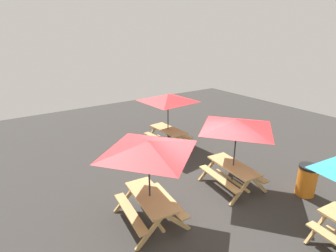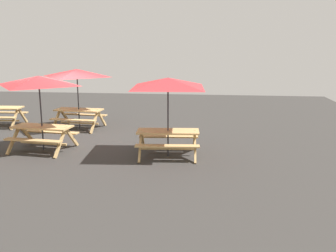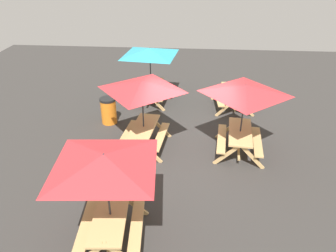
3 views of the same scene
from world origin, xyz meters
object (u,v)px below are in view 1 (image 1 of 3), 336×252
(picnic_table_4, at_px, (149,153))
(trash_bin_orange, at_px, (307,180))
(picnic_table_2, at_px, (237,129))
(picnic_table_1, at_px, (168,102))

(picnic_table_4, relative_size, trash_bin_orange, 2.38)
(picnic_table_2, bearing_deg, picnic_table_1, 3.70)
(picnic_table_2, height_order, trash_bin_orange, picnic_table_2)
(picnic_table_2, xyz_separation_m, trash_bin_orange, (-1.59, -1.54, -1.49))
(picnic_table_4, height_order, trash_bin_orange, picnic_table_4)
(picnic_table_2, distance_m, picnic_table_4, 3.04)
(picnic_table_4, bearing_deg, picnic_table_2, -85.81)
(picnic_table_2, relative_size, trash_bin_orange, 2.38)
(picnic_table_2, xyz_separation_m, picnic_table_4, (0.07, 3.04, 0.00))
(picnic_table_1, distance_m, picnic_table_2, 3.92)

